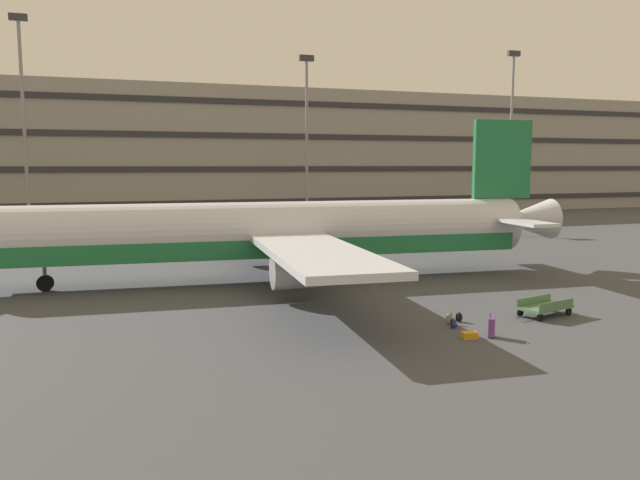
% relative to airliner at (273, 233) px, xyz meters
% --- Properties ---
extents(ground_plane, '(600.00, 600.00, 0.00)m').
position_rel_airliner_xyz_m(ground_plane, '(-1.75, -0.12, -2.93)').
color(ground_plane, '#424449').
extents(terminal_structure, '(177.84, 15.34, 17.29)m').
position_rel_airliner_xyz_m(terminal_structure, '(-1.75, 51.89, 5.71)').
color(terminal_structure, gray).
rests_on(terminal_structure, ground_plane).
extents(airliner, '(38.58, 31.30, 9.95)m').
position_rel_airliner_xyz_m(airliner, '(0.00, 0.00, 0.00)').
color(airliner, silver).
rests_on(airliner, ground_plane).
extents(light_mast_left, '(1.80, 0.50, 22.57)m').
position_rel_airliner_xyz_m(light_mast_left, '(-17.45, 36.78, 10.06)').
color(light_mast_left, gray).
rests_on(light_mast_left, ground_plane).
extents(light_mast_center_left, '(1.80, 0.50, 20.11)m').
position_rel_airliner_xyz_m(light_mast_center_left, '(13.90, 36.78, 8.79)').
color(light_mast_center_left, gray).
rests_on(light_mast_center_left, ground_plane).
extents(light_mast_center_right, '(1.80, 0.50, 22.30)m').
position_rel_airliner_xyz_m(light_mast_center_right, '(43.29, 36.78, 9.91)').
color(light_mast_center_right, gray).
rests_on(light_mast_center_right, ground_plane).
extents(suitcase_purple, '(0.48, 0.52, 0.99)m').
position_rel_airliner_xyz_m(suitcase_purple, '(5.30, -15.19, -2.51)').
color(suitcase_purple, '#72388C').
rests_on(suitcase_purple, ground_plane).
extents(suitcase_laid_flat, '(0.69, 0.53, 0.27)m').
position_rel_airliner_xyz_m(suitcase_laid_flat, '(4.35, -15.04, -2.80)').
color(suitcase_laid_flat, orange).
rests_on(suitcase_laid_flat, ground_plane).
extents(backpack_upright, '(0.40, 0.40, 0.49)m').
position_rel_airliner_xyz_m(backpack_upright, '(5.37, -12.56, -2.72)').
color(backpack_upright, black).
rests_on(backpack_upright, ground_plane).
extents(backpack_navy, '(0.33, 0.35, 0.57)m').
position_rel_airliner_xyz_m(backpack_navy, '(4.72, -12.80, -2.68)').
color(backpack_navy, gray).
rests_on(backpack_navy, ground_plane).
extents(backpack_red, '(0.35, 0.41, 0.48)m').
position_rel_airliner_xyz_m(backpack_red, '(4.60, -13.41, -2.73)').
color(backpack_red, navy).
rests_on(backpack_red, ground_plane).
extents(baggage_cart, '(3.36, 1.91, 0.82)m').
position_rel_airliner_xyz_m(baggage_cart, '(9.75, -12.89, -2.51)').
color(baggage_cart, '#4C724C').
rests_on(baggage_cart, ground_plane).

